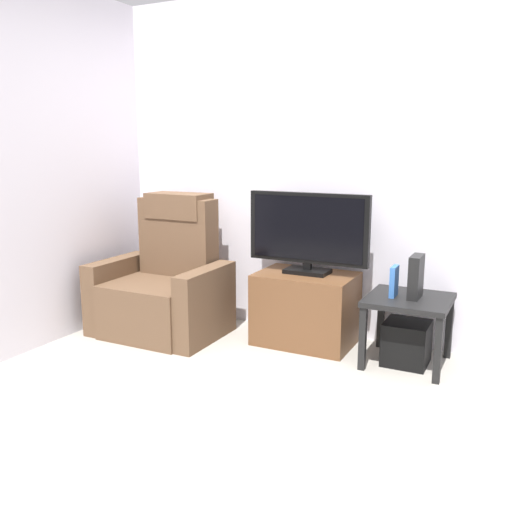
# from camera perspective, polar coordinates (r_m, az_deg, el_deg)

# --- Properties ---
(ground_plane) EXTENTS (6.40, 6.40, 0.00)m
(ground_plane) POSITION_cam_1_polar(r_m,az_deg,el_deg) (3.49, 2.06, -13.42)
(ground_plane) COLOR #9E998E
(wall_back) EXTENTS (6.40, 0.06, 2.60)m
(wall_back) POSITION_cam_1_polar(r_m,az_deg,el_deg) (4.22, 8.69, 9.07)
(wall_back) COLOR silver
(wall_back) RESTS_ON ground
(wall_side) EXTENTS (0.06, 4.48, 2.60)m
(wall_side) POSITION_cam_1_polar(r_m,az_deg,el_deg) (4.30, -21.48, 8.46)
(wall_side) COLOR silver
(wall_side) RESTS_ON ground
(tv_stand) EXTENTS (0.71, 0.49, 0.53)m
(tv_stand) POSITION_cam_1_polar(r_m,az_deg,el_deg) (4.15, 5.11, -5.38)
(tv_stand) COLOR brown
(tv_stand) RESTS_ON ground
(television) EXTENTS (0.91, 0.20, 0.59)m
(television) POSITION_cam_1_polar(r_m,az_deg,el_deg) (4.04, 5.36, 2.56)
(television) COLOR black
(television) RESTS_ON tv_stand
(recliner_armchair) EXTENTS (0.98, 0.78, 1.08)m
(recliner_armchair) POSITION_cam_1_polar(r_m,az_deg,el_deg) (4.44, -9.34, -2.96)
(recliner_armchair) COLOR brown
(recliner_armchair) RESTS_ON ground
(side_table) EXTENTS (0.54, 0.54, 0.46)m
(side_table) POSITION_cam_1_polar(r_m,az_deg,el_deg) (3.85, 15.40, -5.17)
(side_table) COLOR black
(side_table) RESTS_ON ground
(subwoofer_box) EXTENTS (0.29, 0.29, 0.29)m
(subwoofer_box) POSITION_cam_1_polar(r_m,az_deg,el_deg) (3.93, 15.21, -8.60)
(subwoofer_box) COLOR black
(subwoofer_box) RESTS_ON ground
(book_upright) EXTENTS (0.03, 0.13, 0.21)m
(book_upright) POSITION_cam_1_polar(r_m,az_deg,el_deg) (3.81, 14.00, -2.54)
(book_upright) COLOR #3366B2
(book_upright) RESTS_ON side_table
(game_console) EXTENTS (0.07, 0.20, 0.29)m
(game_console) POSITION_cam_1_polar(r_m,az_deg,el_deg) (3.80, 16.12, -2.05)
(game_console) COLOR black
(game_console) RESTS_ON side_table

